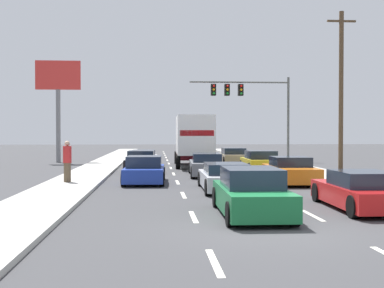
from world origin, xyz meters
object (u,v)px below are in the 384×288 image
Objects in this scene: car_white at (144,158)px; car_orange at (290,171)px; box_truck at (193,138)px; car_green at (251,194)px; roadside_billboard at (58,91)px; car_yellow at (260,162)px; car_blue at (145,171)px; car_silver at (225,178)px; car_black at (141,163)px; traffic_signal_mast at (244,96)px; pedestrian_near_corner at (67,161)px; car_red at (361,191)px; car_gray at (206,165)px; car_tan at (233,156)px; utility_pole_mid at (341,89)px.

car_white is 0.95× the size of car_orange.
box_truck is 1.94× the size of car_green.
roadside_billboard is (-10.47, 27.07, 5.10)m from car_green.
car_white is at bearing 137.42° from car_yellow.
car_blue is 4.78m from car_silver.
car_green is at bearing -81.20° from car_white.
car_black reaches higher than car_silver.
traffic_signal_mast is 4.52× the size of pedestrian_near_corner.
car_black is 7.23m from car_yellow.
car_yellow reaches higher than car_red.
car_orange is 8.06m from car_red.
car_orange is at bearing 38.74° from car_silver.
car_white is 0.93× the size of car_silver.
pedestrian_near_corner is at bearing -146.89° from car_gray.
car_orange is 0.56× the size of roadside_billboard.
traffic_signal_mast reaches higher than car_red.
car_tan reaches higher than car_red.
car_silver is 1.03× the size of car_green.
utility_pole_mid is (5.17, 7.31, 4.50)m from car_orange.
car_gray reaches higher than car_white.
roadside_billboard is (-10.56, 13.60, 5.15)m from car_gray.
roadside_billboard is at bearing 148.46° from car_white.
pedestrian_near_corner is (-10.37, -7.14, 0.47)m from car_yellow.
car_black is 6.28m from box_truck.
car_blue is 0.97× the size of car_red.
roadside_billboard is at bearing 168.44° from car_tan.
utility_pole_mid is at bearing 0.98° from car_black.
car_black is at bearing -90.14° from car_white.
box_truck is 1.90× the size of car_tan.
traffic_signal_mast is at bearing 86.62° from car_orange.
car_blue is (0.32, -13.15, 0.05)m from car_white.
car_silver is 10.55m from car_yellow.
car_red is (6.81, -8.71, -0.03)m from car_blue.
car_yellow is at bearing 70.37° from car_silver.
car_silver is at bearing -77.51° from car_white.
car_blue is (0.33, -6.45, -0.00)m from car_black.
box_truck is at bearing 54.89° from car_black.
box_truck is 21.16m from car_green.
car_gray is at bearing -108.08° from traffic_signal_mast.
traffic_signal_mast is at bearing 87.68° from car_red.
car_white is 22.99m from car_red.
car_orange reaches higher than car_tan.
car_orange is (6.80, -0.65, -0.02)m from car_blue.
car_tan is at bearing 124.67° from utility_pole_mid.
car_red is at bearing -108.55° from utility_pole_mid.
car_green is 0.53× the size of traffic_signal_mast.
pedestrian_near_corner is at bearing 157.72° from car_silver.
pedestrian_near_corner is (-3.16, -13.76, 0.54)m from car_white.
traffic_signal_mast is 0.85× the size of utility_pole_mid.
car_orange is 19.16m from traffic_signal_mast.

